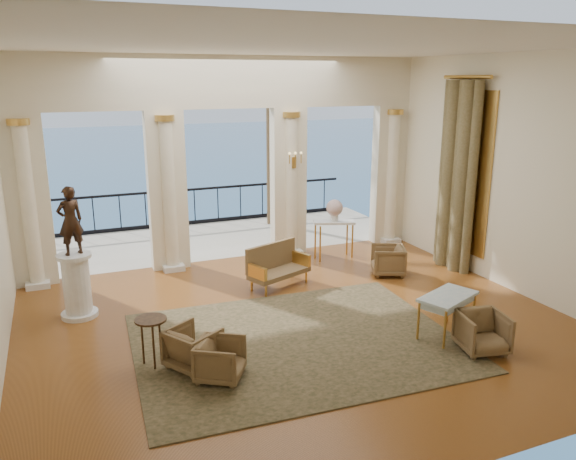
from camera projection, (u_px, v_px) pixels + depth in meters
name	position (u px, v px, depth m)	size (l,w,h in m)	color
floor	(300.00, 325.00, 9.47)	(9.00, 9.00, 0.00)	#4E270B
room_walls	(334.00, 164.00, 7.72)	(9.00, 9.00, 9.00)	white
arcade	(230.00, 147.00, 12.20)	(9.00, 0.56, 4.50)	#F9EECF
terrace	(210.00, 240.00, 14.65)	(10.00, 3.60, 0.10)	#A69E89
balustrade	(195.00, 210.00, 15.95)	(9.00, 0.06, 1.03)	black
palm_tree	(269.00, 76.00, 15.02)	(2.00, 2.00, 4.50)	#4C3823
sea	(88.00, 168.00, 64.46)	(160.00, 160.00, 0.00)	#235286
curtain	(457.00, 176.00, 11.87)	(0.33, 1.40, 4.09)	brown
window_frame	(464.00, 172.00, 11.92)	(0.04, 1.60, 3.40)	gold
wall_sconce	(294.00, 161.00, 12.53)	(0.30, 0.11, 0.33)	gold
rug	(296.00, 342.00, 8.85)	(4.96, 3.86, 0.02)	#282C17
armchair_a	(220.00, 358.00, 7.70)	(0.61, 0.57, 0.63)	#45351A
armchair_b	(483.00, 331.00, 8.47)	(0.66, 0.62, 0.68)	#45351A
armchair_c	(388.00, 259.00, 11.83)	(0.66, 0.62, 0.68)	#45351A
armchair_d	(193.00, 346.00, 8.01)	(0.65, 0.61, 0.67)	#45351A
settee	(276.00, 265.00, 11.17)	(1.39, 0.98, 0.85)	#45351A
game_table	(448.00, 299.00, 8.92)	(1.15, 0.91, 0.70)	#A7C5D2
pedestal	(77.00, 287.00, 9.67)	(0.62, 0.62, 1.14)	silver
statue	(70.00, 221.00, 9.37)	(0.43, 0.28, 1.17)	black
console_table	(334.00, 227.00, 12.81)	(1.00, 0.68, 0.88)	silver
urn	(335.00, 209.00, 12.70)	(0.38, 0.38, 0.50)	white
side_table	(151.00, 325.00, 7.97)	(0.45, 0.45, 0.74)	black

